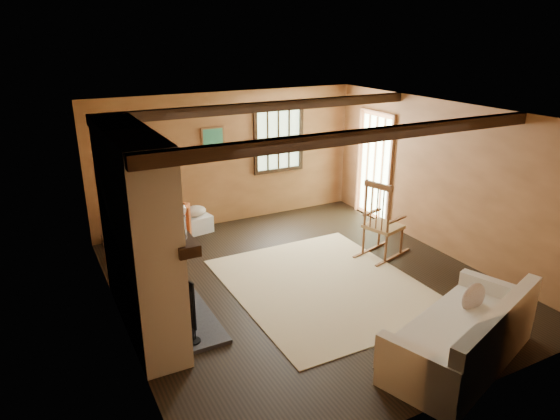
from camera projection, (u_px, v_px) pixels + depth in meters
ground at (304, 282)px, 7.12m from camera, size 5.50×5.50×0.00m
room_envelope at (311, 165)px, 6.88m from camera, size 5.02×5.52×2.44m
fireplace at (140, 240)px, 5.78m from camera, size 1.02×2.30×2.40m
rug at (324, 285)px, 7.04m from camera, size 2.50×3.00×0.01m
rocking_chair at (382, 224)px, 7.80m from camera, size 1.00×0.71×1.25m
sofa at (465, 339)px, 5.32m from camera, size 2.16×1.47×0.80m
firewood_pile at (121, 238)px, 8.36m from camera, size 0.61×0.11×0.22m
laundry_basket at (196, 224)px, 8.85m from camera, size 0.56×0.46×0.30m
basket_pillow at (196, 211)px, 8.77m from camera, size 0.39×0.32×0.19m
armchair at (154, 230)px, 7.93m from camera, size 1.23×1.23×0.80m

